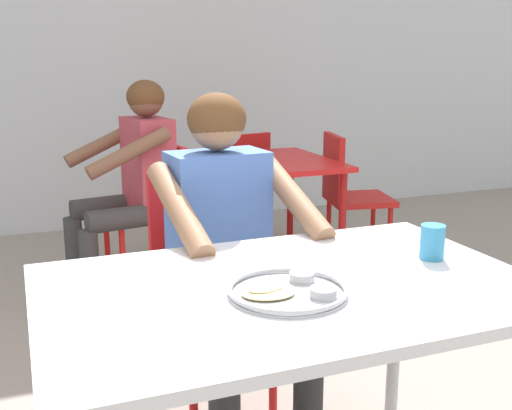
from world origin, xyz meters
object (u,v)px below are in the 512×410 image
Objects in this scene: thali_tray at (288,290)px; drinking_cup at (433,241)px; chair_foreground at (207,270)px; diner_foreground at (229,234)px; chair_red_right at (348,190)px; chair_red_far at (236,182)px; patron_background at (132,170)px; table_foreground at (289,311)px; table_background_red at (265,175)px; chair_red_left at (155,205)px.

drinking_cup is (0.49, 0.10, 0.04)m from thali_tray.
diner_foreground reaches higher than chair_foreground.
chair_red_far is (-0.55, 0.57, -0.01)m from chair_red_right.
thali_tray is 0.25× the size of patron_background.
table_foreground is 1.50× the size of table_background_red.
patron_background is (-0.06, 1.18, 0.20)m from chair_foreground.
diner_foreground is 1.43× the size of table_background_red.
chair_red_left reaches higher than thali_tray.
chair_red_left is 1.24m from chair_red_right.
chair_red_far is at bearing 67.06° from chair_foreground.
table_background_red is at bearing 1.11° from patron_background.
table_background_red is at bearing 69.29° from thali_tray.
chair_red_right is (1.36, 2.09, -0.28)m from thali_tray.
thali_tray is at bearing -123.11° from chair_red_right.
thali_tray is at bearing -93.78° from chair_foreground.
thali_tray is at bearing -106.90° from chair_red_far.
drinking_cup is 0.12× the size of chair_red_left.
table_foreground is 1.05× the size of diner_foreground.
table_background_red is (0.73, 1.19, 0.11)m from chair_foreground.
drinking_cup is at bearing -75.83° from patron_background.
chair_foreground is at bearing -112.94° from chair_red_far.
chair_red_far reaches higher than table_foreground.
chair_foreground is 1.06× the size of table_background_red.
thali_tray is 0.35× the size of table_background_red.
table_background_red is 0.99× the size of chair_red_right.
patron_background reaches higher than table_foreground.
patron_background is at bearing 90.12° from thali_tray.
chair_red_left is 0.99× the size of chair_red_right.
table_foreground is 2.72m from chair_red_far.
table_background_red is at bearing 81.57° from drinking_cup.
drinking_cup is 2.20m from chair_red_right.
diner_foreground is 1.59m from table_background_red.
table_background_red is (0.71, 1.42, -0.09)m from diner_foreground.
table_foreground is 0.11m from thali_tray.
drinking_cup is 2.01m from table_background_red.
diner_foreground is 1.47× the size of chair_red_far.
table_background_red is (0.79, 2.08, -0.14)m from thali_tray.
chair_red_left is at bearing 87.51° from table_foreground.
patron_background is at bearing -161.24° from chair_red_left.
diner_foreground is at bearing 83.76° from thali_tray.
chair_foreground reaches higher than chair_red_left.
thali_tray is 2.23m from table_background_red.
chair_red_left is 1.02× the size of chair_red_far.
table_foreground is at bearing -110.55° from table_background_red.
table_background_red is 1.03× the size of chair_red_far.
table_foreground is 2.05m from chair_red_left.
diner_foreground is (0.07, 0.66, -0.04)m from thali_tray.
chair_red_left is (0.12, 2.11, -0.27)m from thali_tray.
chair_foreground is at bearing -92.87° from chair_red_left.
patron_background is (-1.37, -0.02, 0.23)m from chair_red_right.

